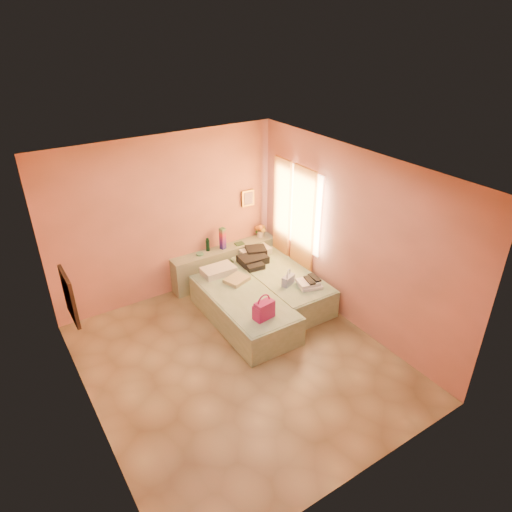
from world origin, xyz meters
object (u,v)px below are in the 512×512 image
Objects in this scene: headboard_ledge at (225,264)px; green_book at (239,244)px; water_bottle at (208,245)px; towel_stack at (310,284)px; bed_left at (243,308)px; blue_handbag at (288,280)px; bed_right at (280,285)px; magenta_handbag at (264,310)px; flower_vase at (261,230)px.

green_book is at bearing -4.38° from headboard_ledge.
water_bottle is 0.67× the size of towel_stack.
bed_left is 12.27× the size of green_book.
bed_left is 0.86m from blue_handbag.
bed_right is (0.48, -1.05, -0.08)m from headboard_ledge.
magenta_handbag is 0.87× the size of towel_stack.
bed_left is at bearing -132.11° from flower_vase.
magenta_handbag is (-1.27, -2.01, -0.15)m from flower_vase.
headboard_ledge is 1.38m from bed_left.
blue_handbag is (0.37, -1.44, 0.25)m from headboard_ledge.
flower_vase is at bearing 8.36° from green_book.
bed_right is at bearing 53.02° from blue_handbag.
green_book is at bearing 61.99° from bed_left.
blue_handbag reaches higher than towel_stack.
bed_right is 8.07× the size of blue_handbag.
green_book is at bearing 72.30° from blue_handbag.
water_bottle is at bearing 177.75° from flower_vase.
bed_right is 12.27× the size of green_book.
blue_handbag is at bearing -66.03° from water_bottle.
water_bottle reaches higher than towel_stack.
bed_left is at bearing 77.36° from magenta_handbag.
flower_vase reaches higher than bed_left.
blue_handbag is at bearing 137.12° from towel_stack.
blue_handbag is at bearing -106.28° from flower_vase.
magenta_handbag is at bearing -164.55° from towel_stack.
blue_handbag is at bearing -7.92° from bed_left.
bed_left is 1.89m from flower_vase.
water_bottle reaches higher than bed_right.
bed_left is 5.71× the size of towel_stack.
magenta_handbag is at bearing -122.39° from flower_vase.
magenta_handbag reaches higher than green_book.
flower_vase is (1.10, -0.04, 0.03)m from water_bottle.
headboard_ledge is 2.06m from magenta_handbag.
green_book is at bearing -9.07° from water_bottle.
towel_stack is (-0.17, -1.70, -0.25)m from flower_vase.
flower_vase is at bearing 74.63° from bed_right.
headboard_ledge is 1.02× the size of bed_right.
green_book is at bearing 60.85° from magenta_handbag.
bed_left is 6.84× the size of flower_vase.
flower_vase is (0.50, 0.05, 0.13)m from green_book.
green_book reaches higher than bed_left.
headboard_ledge is 5.86× the size of towel_stack.
bed_right is at bearing 36.45° from magenta_handbag.
flower_vase reaches higher than headboard_ledge.
flower_vase is at bearing 53.04° from blue_handbag.
flower_vase is at bearing 84.20° from towel_stack.
blue_handbag is at bearing -105.40° from bed_right.
bed_left is 1.00× the size of bed_right.
flower_vase is 1.54m from blue_handbag.
blue_handbag is (0.79, -0.12, 0.33)m from bed_left.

